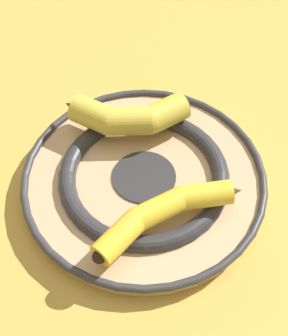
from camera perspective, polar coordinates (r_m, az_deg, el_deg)
name	(u,v)px	position (r m, az deg, el deg)	size (l,w,h in m)	color
ground_plane	(131,201)	(0.62, -1.65, -3.99)	(2.80, 2.80, 0.00)	gold
decorative_bowl	(144,179)	(0.62, 0.00, -1.29)	(0.32, 0.32, 0.04)	tan
banana_a	(164,212)	(0.55, 2.51, -5.38)	(0.11, 0.18, 0.03)	yellow
banana_b	(127,116)	(0.64, -2.12, 6.29)	(0.07, 0.18, 0.04)	gold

